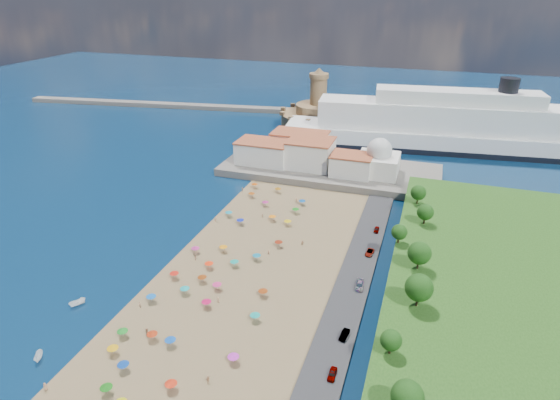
% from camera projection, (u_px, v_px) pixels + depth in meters
% --- Properties ---
extents(ground, '(700.00, 700.00, 0.00)m').
position_uv_depth(ground, '(240.00, 257.00, 137.59)').
color(ground, '#071938').
rests_on(ground, ground).
extents(terrace, '(90.00, 36.00, 3.00)m').
position_uv_depth(terrace, '(330.00, 170.00, 196.77)').
color(terrace, '#59544C').
rests_on(terrace, ground).
extents(jetty, '(18.00, 70.00, 2.40)m').
position_uv_depth(jetty, '(302.00, 141.00, 233.27)').
color(jetty, '#59544C').
rests_on(jetty, ground).
extents(breakwater, '(199.03, 34.77, 2.60)m').
position_uv_depth(breakwater, '(175.00, 105.00, 300.04)').
color(breakwater, '#59544C').
rests_on(breakwater, ground).
extents(waterfront_buildings, '(57.00, 29.00, 11.00)m').
position_uv_depth(waterfront_buildings, '(301.00, 152.00, 198.36)').
color(waterfront_buildings, silver).
rests_on(waterfront_buildings, terrace).
extents(domed_building, '(16.00, 16.00, 15.00)m').
position_uv_depth(domed_building, '(378.00, 160.00, 186.13)').
color(domed_building, silver).
rests_on(domed_building, terrace).
extents(fortress, '(40.00, 40.00, 32.40)m').
position_uv_depth(fortress, '(318.00, 116.00, 256.71)').
color(fortress, '#9B764D').
rests_on(fortress, ground).
extents(cruise_ship, '(160.72, 41.74, 34.77)m').
position_uv_depth(cruise_ship, '(453.00, 129.00, 221.41)').
color(cruise_ship, black).
rests_on(cruise_ship, ground).
extents(beach_parasols, '(31.90, 114.45, 2.20)m').
position_uv_depth(beach_parasols, '(216.00, 272.00, 126.77)').
color(beach_parasols, gray).
rests_on(beach_parasols, beach).
extents(beachgoers, '(34.21, 102.39, 1.88)m').
position_uv_depth(beachgoers, '(221.00, 260.00, 133.97)').
color(beachgoers, tan).
rests_on(beachgoers, beach).
extents(moored_boats, '(8.05, 21.94, 1.60)m').
position_uv_depth(moored_boats, '(62.00, 324.00, 109.56)').
color(moored_boats, white).
rests_on(moored_boats, ground).
extents(parked_cars, '(2.49, 67.93, 1.44)m').
position_uv_depth(parked_cars, '(360.00, 285.00, 122.52)').
color(parked_cars, gray).
rests_on(parked_cars, promenade).
extents(hillside_trees, '(12.30, 106.18, 8.19)m').
position_uv_depth(hillside_trees, '(412.00, 277.00, 110.22)').
color(hillside_trees, '#382314').
rests_on(hillside_trees, hillside).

